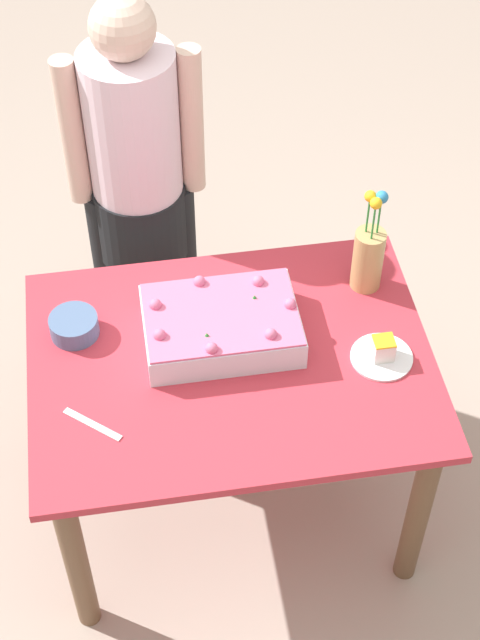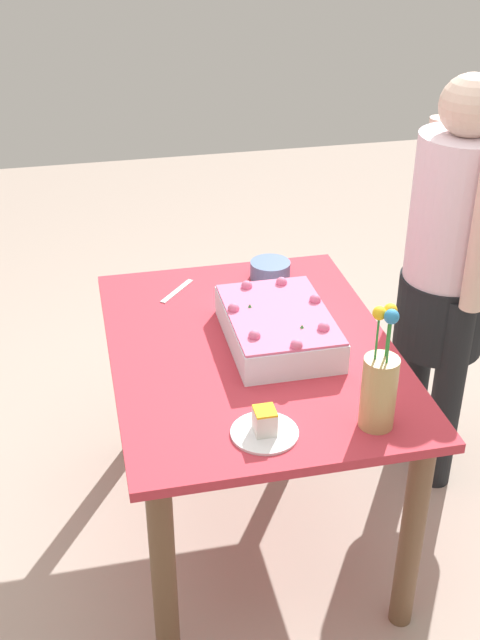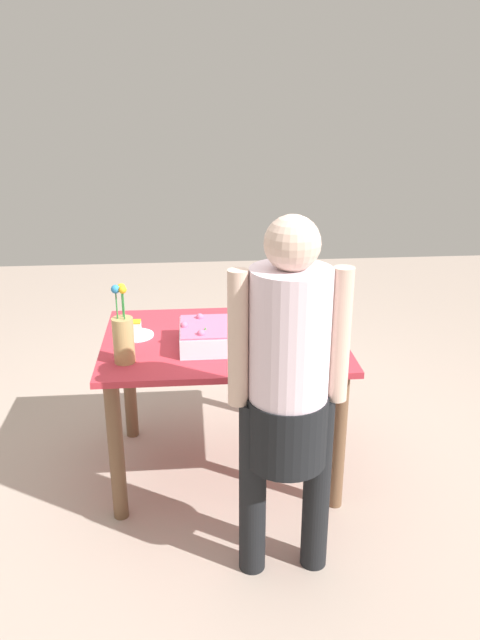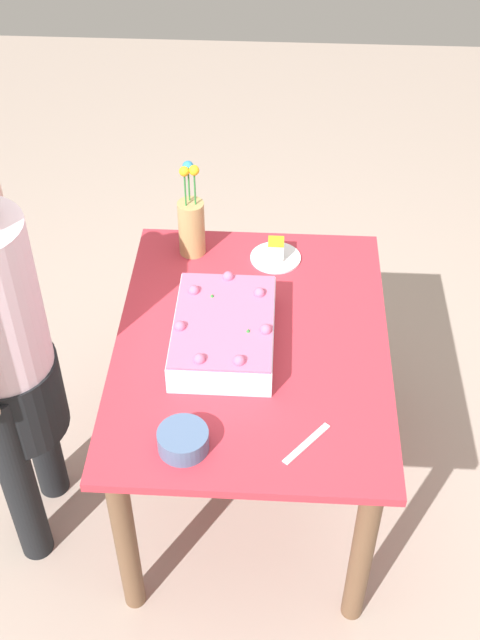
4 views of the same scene
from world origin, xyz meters
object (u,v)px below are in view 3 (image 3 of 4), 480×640
(sheet_cake, at_px, (227,335))
(cake_knife, at_px, (300,322))
(serving_plate_with_slice, at_px, (135,332))
(person_standing, at_px, (288,383))
(flower_vase, at_px, (123,336))
(fruit_bowl, at_px, (319,343))

(sheet_cake, relative_size, cake_knife, 2.38)
(serving_plate_with_slice, relative_size, person_standing, 0.12)
(serving_plate_with_slice, distance_m, flower_vase, 0.32)
(serving_plate_with_slice, bearing_deg, flower_vase, 85.36)
(sheet_cake, height_order, fruit_bowl, sheet_cake)
(flower_vase, bearing_deg, serving_plate_with_slice, -94.64)
(serving_plate_with_slice, height_order, cake_knife, serving_plate_with_slice)
(fruit_bowl, bearing_deg, serving_plate_with_slice, -15.20)
(cake_knife, bearing_deg, serving_plate_with_slice, 47.42)
(cake_knife, bearing_deg, sheet_cake, 73.58)
(flower_vase, distance_m, fruit_bowl, 0.90)
(flower_vase, height_order, person_standing, person_standing)
(serving_plate_with_slice, bearing_deg, sheet_cake, 161.07)
(flower_vase, relative_size, person_standing, 0.24)
(sheet_cake, relative_size, serving_plate_with_slice, 2.47)
(sheet_cake, distance_m, serving_plate_with_slice, 0.47)
(sheet_cake, xyz_separation_m, cake_knife, (-0.39, -0.26, -0.05))
(sheet_cake, height_order, cake_knife, sheet_cake)
(fruit_bowl, bearing_deg, cake_knife, -84.80)
(fruit_bowl, bearing_deg, flower_vase, 4.10)
(person_standing, bearing_deg, serving_plate_with_slice, 38.18)
(cake_knife, distance_m, fruit_bowl, 0.35)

